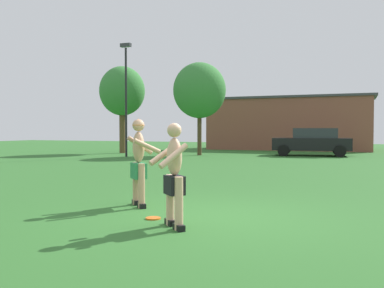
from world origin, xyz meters
name	(u,v)px	position (x,y,z in m)	size (l,w,h in m)	color
ground_plane	(211,217)	(0.00, 0.00, 0.00)	(80.00, 80.00, 0.00)	#2D6628
player_with_cap	(139,158)	(-1.67, 0.50, 0.95)	(0.76, 0.82, 1.73)	black
player_in_black	(174,173)	(-0.29, -0.92, 0.84)	(0.66, 0.81, 1.62)	black
frisbee	(153,218)	(-0.87, -0.47, 0.01)	(0.26, 0.26, 0.03)	orange
car_black_mid_lot	(312,141)	(-0.06, 18.17, 0.82)	(4.46, 2.37, 1.58)	black
lamp_post	(126,88)	(-9.59, 13.62, 3.78)	(0.60, 0.24, 6.24)	black
outbuilding_behind_lot	(289,123)	(-2.46, 25.37, 1.95)	(12.02, 4.78, 3.89)	brown
tree_left_field	(199,91)	(-6.26, 16.32, 3.77)	(3.07, 3.07, 5.40)	#4C3823
tree_behind_players	(122,92)	(-11.64, 16.68, 3.91)	(2.88, 2.88, 5.52)	brown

